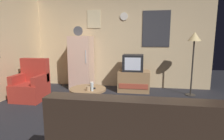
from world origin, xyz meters
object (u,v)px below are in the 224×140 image
standing_lamp (194,42)px  mug_ceramic_white (92,84)px  remote_control (92,88)px  fridge (82,62)px  armchair (31,85)px  crt_tv (133,63)px  coffee_table (88,99)px  wine_glass (92,87)px  mug_ceramic_tan (88,89)px  tv_stand (134,81)px

standing_lamp → mug_ceramic_white: standing_lamp is taller
standing_lamp → remote_control: bearing=-147.7°
fridge → armchair: bearing=-125.8°
standing_lamp → crt_tv: bearing=173.9°
crt_tv → armchair: crt_tv is taller
coffee_table → wine_glass: wine_glass is taller
coffee_table → mug_ceramic_tan: (0.06, -0.17, 0.27)m
mug_ceramic_tan → fridge: bearing=111.7°
crt_tv → wine_glass: crt_tv is taller
crt_tv → wine_glass: (-0.68, -1.70, -0.26)m
fridge → armchair: fridge is taller
wine_glass → armchair: armchair is taller
tv_stand → coffee_table: size_ratio=1.17×
mug_ceramic_white → coffee_table: bearing=-102.4°
fridge → mug_ceramic_tan: bearing=-68.3°
coffee_table → mug_ceramic_white: size_ratio=8.00×
fridge → mug_ceramic_white: fridge is taller
crt_tv → coffee_table: (-0.82, -1.53, -0.56)m
armchair → mug_ceramic_tan: bearing=-21.8°
fridge → mug_ceramic_white: bearing=-64.6°
tv_stand → armchair: size_ratio=0.87×
fridge → mug_ceramic_white: size_ratio=19.67×
mug_ceramic_white → remote_control: 0.21m
mug_ceramic_white → tv_stand: bearing=59.3°
wine_glass → tv_stand: bearing=67.2°
tv_stand → mug_ceramic_tan: (-0.79, -1.70, 0.21)m
tv_stand → fridge: bearing=175.5°
fridge → wine_glass: fridge is taller
mug_ceramic_tan → wine_glass: bearing=5.4°
coffee_table → remote_control: (0.09, -0.03, 0.24)m
tv_stand → mug_ceramic_white: tv_stand is taller
crt_tv → standing_lamp: size_ratio=0.34×
tv_stand → standing_lamp: (1.45, -0.16, 1.07)m
fridge → coffee_table: size_ratio=2.46×
wine_glass → armchair: size_ratio=0.16×
mug_ceramic_tan → mug_ceramic_white: bearing=93.5°
coffee_table → mug_ceramic_white: mug_ceramic_white is taller
tv_stand → standing_lamp: standing_lamp is taller
wine_glass → remote_control: bearing=108.1°
mug_ceramic_tan → armchair: bearing=158.2°
standing_lamp → tv_stand: bearing=173.7°
mug_ceramic_tan → remote_control: mug_ceramic_tan is taller
tv_stand → wine_glass: size_ratio=5.60×
armchair → fridge: bearing=54.2°
tv_stand → wine_glass: 1.86m
fridge → mug_ceramic_tan: 1.98m
tv_stand → crt_tv: crt_tv is taller
fridge → wine_glass: 2.00m
fridge → coffee_table: (0.67, -1.65, -0.53)m
remote_control → armchair: (-1.61, 0.49, -0.13)m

